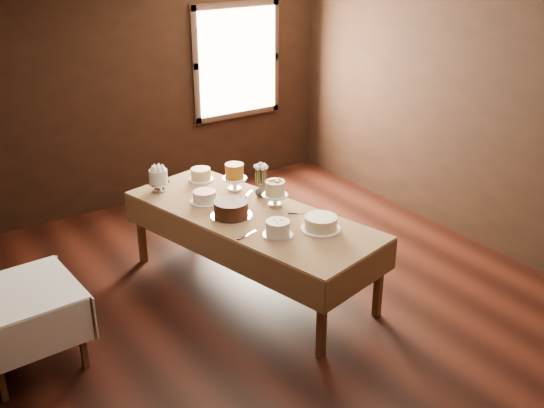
{
  "coord_description": "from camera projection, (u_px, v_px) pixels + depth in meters",
  "views": [
    {
      "loc": [
        -2.86,
        -4.11,
        3.24
      ],
      "look_at": [
        0.0,
        0.2,
        0.95
      ],
      "focal_mm": 42.49,
      "sensor_mm": 36.0,
      "label": 1
    }
  ],
  "objects": [
    {
      "name": "floor",
      "position": [
        284.0,
        306.0,
        5.89
      ],
      "size": [
        5.0,
        6.0,
        0.01
      ],
      "primitive_type": "cube",
      "color": "black",
      "rests_on": "ground"
    },
    {
      "name": "wall_back",
      "position": [
        141.0,
        90.0,
        7.61
      ],
      "size": [
        5.0,
        0.02,
        2.8
      ],
      "primitive_type": "cube",
      "color": "black",
      "rests_on": "ground"
    },
    {
      "name": "wall_right",
      "position": [
        486.0,
        116.0,
        6.59
      ],
      "size": [
        0.02,
        6.0,
        2.8
      ],
      "primitive_type": "cube",
      "color": "black",
      "rests_on": "ground"
    },
    {
      "name": "window",
      "position": [
        238.0,
        61.0,
        8.14
      ],
      "size": [
        1.1,
        0.05,
        1.3
      ],
      "primitive_type": "cube",
      "color": "#FFEABF",
      "rests_on": "wall_back"
    },
    {
      "name": "display_table",
      "position": [
        251.0,
        219.0,
        5.92
      ],
      "size": [
        1.55,
        2.68,
        0.78
      ],
      "rotation": [
        0.0,
        0.0,
        0.24
      ],
      "color": "#4B2B18",
      "rests_on": "ground"
    },
    {
      "name": "side_table",
      "position": [
        22.0,
        299.0,
        4.9
      ],
      "size": [
        0.85,
        0.85,
        0.67
      ],
      "rotation": [
        0.0,
        0.0,
        0.06
      ],
      "color": "#4B2B18",
      "rests_on": "ground"
    },
    {
      "name": "cake_meringue",
      "position": [
        159.0,
        181.0,
        6.33
      ],
      "size": [
        0.25,
        0.25,
        0.23
      ],
      "color": "silver",
      "rests_on": "display_table"
    },
    {
      "name": "cake_speckled",
      "position": [
        201.0,
        175.0,
        6.62
      ],
      "size": [
        0.28,
        0.28,
        0.12
      ],
      "color": "white",
      "rests_on": "display_table"
    },
    {
      "name": "cake_lattice",
      "position": [
        205.0,
        198.0,
        6.1
      ],
      "size": [
        0.3,
        0.3,
        0.1
      ],
      "color": "white",
      "rests_on": "display_table"
    },
    {
      "name": "cake_caramel",
      "position": [
        235.0,
        178.0,
        6.36
      ],
      "size": [
        0.26,
        0.26,
        0.28
      ],
      "color": "white",
      "rests_on": "display_table"
    },
    {
      "name": "cake_chocolate",
      "position": [
        231.0,
        209.0,
        5.8
      ],
      "size": [
        0.38,
        0.38,
        0.15
      ],
      "color": "silver",
      "rests_on": "display_table"
    },
    {
      "name": "cake_flowers",
      "position": [
        275.0,
        194.0,
        6.02
      ],
      "size": [
        0.26,
        0.26,
        0.25
      ],
      "color": "white",
      "rests_on": "display_table"
    },
    {
      "name": "cake_swirl",
      "position": [
        278.0,
        229.0,
        5.45
      ],
      "size": [
        0.29,
        0.29,
        0.13
      ],
      "color": "silver",
      "rests_on": "display_table"
    },
    {
      "name": "cake_cream",
      "position": [
        321.0,
        223.0,
        5.56
      ],
      "size": [
        0.39,
        0.39,
        0.12
      ],
      "color": "white",
      "rests_on": "display_table"
    },
    {
      "name": "cake_server_a",
      "position": [
        276.0,
        221.0,
        5.72
      ],
      "size": [
        0.22,
        0.13,
        0.01
      ],
      "primitive_type": "cube",
      "rotation": [
        0.0,
        0.0,
        0.48
      ],
      "color": "silver",
      "rests_on": "display_table"
    },
    {
      "name": "cake_server_b",
      "position": [
        306.0,
        213.0,
        5.88
      ],
      "size": [
        0.22,
        0.15,
        0.01
      ],
      "primitive_type": "cube",
      "rotation": [
        0.0,
        0.0,
        -0.57
      ],
      "color": "silver",
      "rests_on": "display_table"
    },
    {
      "name": "cake_server_c",
      "position": [
        227.0,
        205.0,
        6.06
      ],
      "size": [
        0.06,
        0.24,
        0.01
      ],
      "primitive_type": "cube",
      "rotation": [
        0.0,
        0.0,
        1.72
      ],
      "color": "silver",
      "rests_on": "display_table"
    },
    {
      "name": "cake_server_d",
      "position": [
        249.0,
        193.0,
        6.31
      ],
      "size": [
        0.21,
        0.16,
        0.01
      ],
      "primitive_type": "cube",
      "rotation": [
        0.0,
        0.0,
        0.64
      ],
      "color": "silver",
      "rests_on": "display_table"
    },
    {
      "name": "cake_server_e",
      "position": [
        250.0,
        233.0,
        5.51
      ],
      "size": [
        0.24,
        0.09,
        0.01
      ],
      "primitive_type": "cube",
      "rotation": [
        0.0,
        0.0,
        0.29
      ],
      "color": "silver",
      "rests_on": "display_table"
    },
    {
      "name": "flower_vase",
      "position": [
        261.0,
        190.0,
        6.22
      ],
      "size": [
        0.15,
        0.15,
        0.13
      ],
      "primitive_type": "imported",
      "rotation": [
        0.0,
        0.0,
        2.83
      ],
      "color": "#2D2823",
      "rests_on": "display_table"
    },
    {
      "name": "flower_bouquet",
      "position": [
        261.0,
        173.0,
        6.15
      ],
      "size": [
        0.14,
        0.14,
        0.2
      ],
      "primitive_type": null,
      "color": "white",
      "rests_on": "flower_vase"
    }
  ]
}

